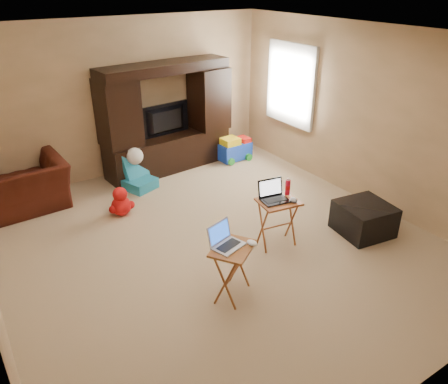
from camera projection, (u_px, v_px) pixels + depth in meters
floor at (215, 242)px, 5.56m from camera, size 5.50×5.50×0.00m
ceiling at (213, 35)px, 4.43m from camera, size 5.50×5.50×0.00m
wall_back at (125, 98)px, 7.06m from camera, size 5.00×0.00×5.00m
wall_front at (430, 275)px, 2.93m from camera, size 5.00×0.00×5.00m
wall_right at (364, 116)px, 6.21m from camera, size 0.00×5.50×5.50m
window_pane at (291, 84)px, 7.29m from camera, size 0.00×1.20×1.20m
window_frame at (291, 85)px, 7.28m from camera, size 0.06×1.14×1.34m
entertainment_center at (167, 118)px, 7.26m from camera, size 2.25×0.75×1.81m
television at (168, 121)px, 7.26m from camera, size 0.93×0.23×0.53m
recliner at (25, 186)px, 6.20m from camera, size 1.15×1.02×0.72m
child_rocker at (139, 172)px, 6.81m from camera, size 0.58×0.61×0.57m
plush_toy at (121, 201)px, 6.10m from camera, size 0.39×0.32×0.43m
push_toy at (235, 148)px, 7.91m from camera, size 0.62×0.46×0.45m
ottoman at (364, 219)px, 5.69m from camera, size 0.72×0.72×0.41m
tray_table_left at (232, 272)px, 4.52m from camera, size 0.59×0.56×0.60m
tray_table_right at (277, 223)px, 5.38m from camera, size 0.53×0.45×0.62m
laptop_left at (229, 237)px, 4.34m from camera, size 0.38×0.34×0.24m
laptop_right at (276, 192)px, 5.18m from camera, size 0.36×0.32×0.24m
mouse_left at (252, 243)px, 4.41m from camera, size 0.11×0.14×0.05m
mouse_right at (294, 200)px, 5.20m from camera, size 0.12×0.14×0.05m
water_bottle at (288, 187)px, 5.35m from camera, size 0.06×0.06×0.19m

